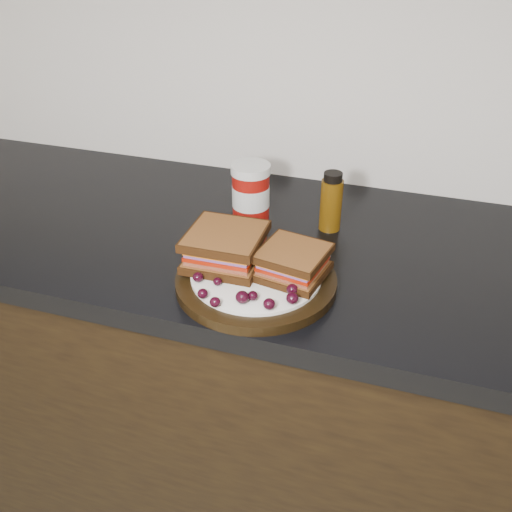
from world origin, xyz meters
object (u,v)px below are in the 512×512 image
Objects in this scene: sandwich_left at (226,247)px; plate at (256,281)px; condiment_jar at (251,192)px; oil_bottle at (331,201)px.

plate is at bearing -19.63° from sandwich_left.
sandwich_left is (-0.06, 0.02, 0.04)m from plate.
condiment_jar is (-0.09, 0.23, 0.05)m from plate.
oil_bottle is at bearing 55.56° from sandwich_left.
oil_bottle is (0.14, 0.22, 0.01)m from sandwich_left.
sandwich_left reaches higher than plate.
sandwich_left is 0.21m from condiment_jar.
condiment_jar is at bearing 110.32° from plate.
condiment_jar is 0.98× the size of oil_bottle.
sandwich_left is 0.26m from oil_bottle.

